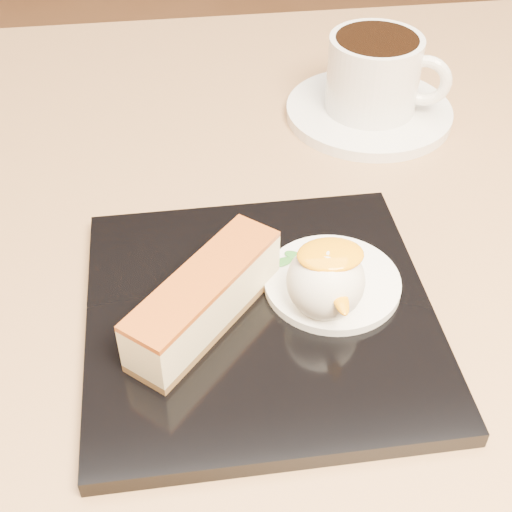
{
  "coord_description": "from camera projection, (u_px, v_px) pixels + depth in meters",
  "views": [
    {
      "loc": [
        -0.05,
        -0.39,
        1.06
      ],
      "look_at": [
        -0.01,
        -0.06,
        0.76
      ],
      "focal_mm": 50.0,
      "sensor_mm": 36.0,
      "label": 1
    }
  ],
  "objects": [
    {
      "name": "table",
      "position": [
        259.0,
        377.0,
        0.62
      ],
      "size": [
        0.8,
        0.8,
        0.72
      ],
      "color": "black",
      "rests_on": "ground"
    },
    {
      "name": "dessert_plate",
      "position": [
        260.0,
        316.0,
        0.46
      ],
      "size": [
        0.22,
        0.22,
        0.01
      ],
      "primitive_type": "cube",
      "rotation": [
        0.0,
        0.0,
        0.0
      ],
      "color": "black",
      "rests_on": "table"
    },
    {
      "name": "cheesecake",
      "position": [
        205.0,
        299.0,
        0.43
      ],
      "size": [
        0.1,
        0.11,
        0.04
      ],
      "rotation": [
        0.0,
        0.0,
        0.84
      ],
      "color": "brown",
      "rests_on": "dessert_plate"
    },
    {
      "name": "cream_smear",
      "position": [
        332.0,
        282.0,
        0.47
      ],
      "size": [
        0.09,
        0.09,
        0.01
      ],
      "primitive_type": "cylinder",
      "color": "white",
      "rests_on": "dessert_plate"
    },
    {
      "name": "ice_cream_scoop",
      "position": [
        326.0,
        281.0,
        0.44
      ],
      "size": [
        0.05,
        0.05,
        0.05
      ],
      "primitive_type": "sphere",
      "color": "white",
      "rests_on": "cream_smear"
    },
    {
      "name": "mango_sauce",
      "position": [
        330.0,
        255.0,
        0.43
      ],
      "size": [
        0.04,
        0.03,
        0.01
      ],
      "primitive_type": "ellipsoid",
      "color": "#FF9C08",
      "rests_on": "ice_cream_scoop"
    },
    {
      "name": "mint_sprig",
      "position": [
        282.0,
        258.0,
        0.48
      ],
      "size": [
        0.03,
        0.02,
        0.0
      ],
      "color": "#388D2E",
      "rests_on": "cream_smear"
    },
    {
      "name": "saucer",
      "position": [
        369.0,
        112.0,
        0.65
      ],
      "size": [
        0.15,
        0.15,
        0.01
      ],
      "primitive_type": "cylinder",
      "color": "white",
      "rests_on": "table"
    },
    {
      "name": "coffee_cup",
      "position": [
        376.0,
        73.0,
        0.62
      ],
      "size": [
        0.1,
        0.08,
        0.07
      ],
      "rotation": [
        0.0,
        0.0,
        -0.41
      ],
      "color": "white",
      "rests_on": "saucer"
    }
  ]
}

